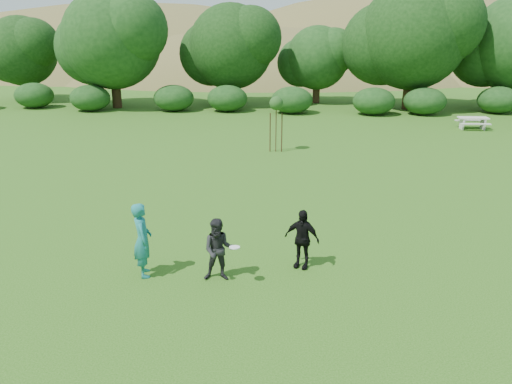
# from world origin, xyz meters

# --- Properties ---
(ground) EXTENTS (120.00, 120.00, 0.00)m
(ground) POSITION_xyz_m (0.00, 0.00, 0.00)
(ground) COLOR #19470C
(ground) RESTS_ON ground
(player_teal) EXTENTS (0.70, 0.84, 1.98)m
(player_teal) POSITION_xyz_m (-2.62, -0.76, 0.99)
(player_teal) COLOR #197273
(player_teal) RESTS_ON ground
(player_grey) EXTENTS (0.84, 0.68, 1.65)m
(player_grey) POSITION_xyz_m (-0.65, -0.86, 0.82)
(player_grey) COLOR black
(player_grey) RESTS_ON ground
(player_black) EXTENTS (1.04, 0.72, 1.63)m
(player_black) POSITION_xyz_m (1.45, 0.01, 0.82)
(player_black) COLOR black
(player_black) RESTS_ON ground
(frisbee) EXTENTS (0.27, 0.27, 0.05)m
(frisbee) POSITION_xyz_m (-0.21, -1.16, 1.05)
(frisbee) COLOR white
(frisbee) RESTS_ON ground
(sapling) EXTENTS (0.70, 0.70, 2.85)m
(sapling) POSITION_xyz_m (0.26, 13.07, 2.42)
(sapling) COLOR #3D2417
(sapling) RESTS_ON ground
(picnic_table) EXTENTS (1.80, 1.48, 0.76)m
(picnic_table) POSITION_xyz_m (12.42, 19.99, 0.52)
(picnic_table) COLOR beige
(picnic_table) RESTS_ON ground
(hillside) EXTENTS (150.00, 72.00, 52.00)m
(hillside) POSITION_xyz_m (-0.56, 68.45, -11.97)
(hillside) COLOR olive
(hillside) RESTS_ON ground
(tree_row) EXTENTS (53.92, 10.38, 9.62)m
(tree_row) POSITION_xyz_m (3.23, 28.68, 4.87)
(tree_row) COLOR #3A2616
(tree_row) RESTS_ON ground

